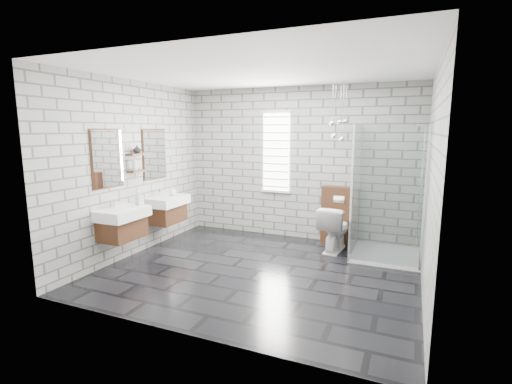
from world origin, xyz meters
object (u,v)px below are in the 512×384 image
Objects in this scene: toilet at (335,228)px; shower_enclosure at (380,226)px; vanity_left at (121,214)px; cistern_panel at (339,215)px; vanity_right at (165,202)px.

shower_enclosure is at bearing 175.98° from toilet.
vanity_left is 1.57× the size of cistern_panel.
shower_enclosure is 2.75× the size of toilet.
vanity_right reaches higher than cistern_panel.
vanity_right reaches higher than toilet.
vanity_left is at bearing -152.75° from shower_enclosure.
toilet is at bearing 17.08° from vanity_right.
cistern_panel is at bearing 24.44° from vanity_right.
vanity_left is at bearing -90.00° from vanity_right.
shower_enclosure reaches higher than vanity_left.
vanity_right is 2.13× the size of toilet.
shower_enclosure is at bearing 11.78° from vanity_right.
vanity_left is 3.54m from cistern_panel.
vanity_right is (0.00, 1.04, 0.00)m from vanity_left.
vanity_left is at bearing -139.93° from cistern_panel.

